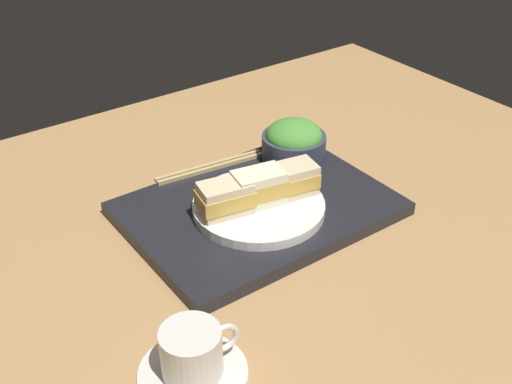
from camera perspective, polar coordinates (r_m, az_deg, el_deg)
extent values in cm
cube|color=tan|center=(106.22, -0.61, -2.67)|extent=(140.00, 100.00, 3.00)
cube|color=black|center=(104.80, 0.19, -1.49)|extent=(41.70, 30.32, 2.18)
cylinder|color=white|center=(101.94, 0.28, -1.30)|extent=(21.22, 21.22, 1.59)
cube|color=beige|center=(103.55, 3.16, 0.21)|extent=(8.62, 6.24, 1.35)
cube|color=gold|center=(102.54, 3.19, 1.10)|extent=(8.82, 6.53, 2.43)
cube|color=beige|center=(101.56, 3.22, 2.01)|extent=(8.62, 6.24, 1.35)
cube|color=#EFE5C1|center=(101.10, 0.28, -0.60)|extent=(8.62, 6.24, 1.43)
cube|color=gold|center=(99.96, 0.28, 0.40)|extent=(9.16, 6.38, 2.76)
cube|color=#EFE5C1|center=(98.86, 0.29, 1.43)|extent=(8.62, 6.24, 1.43)
cube|color=beige|center=(98.99, -2.73, -1.48)|extent=(8.62, 6.24, 1.32)
cube|color=gold|center=(97.92, -2.76, -0.55)|extent=(9.23, 6.62, 2.53)
cube|color=beige|center=(96.87, -2.79, 0.40)|extent=(8.62, 6.24, 1.32)
cylinder|color=#33384C|center=(116.03, 3.38, 4.06)|extent=(11.62, 11.62, 4.52)
ellipsoid|color=#4C9338|center=(114.96, 3.42, 5.05)|extent=(10.19, 10.19, 5.60)
cube|color=tan|center=(114.07, -4.19, 2.38)|extent=(20.57, 2.99, 0.70)
cube|color=tan|center=(113.20, -3.95, 2.13)|extent=(20.57, 2.99, 0.70)
cylinder|color=silver|center=(80.10, -5.67, -15.68)|extent=(13.39, 13.39, 0.80)
cylinder|color=silver|center=(77.56, -5.81, -13.99)|extent=(7.44, 7.44, 6.09)
cylinder|color=black|center=(75.66, -5.92, -12.62)|extent=(6.85, 6.85, 0.40)
torus|color=silver|center=(78.77, -2.90, -12.89)|extent=(4.27, 1.23, 4.21)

